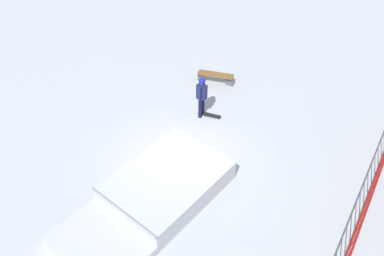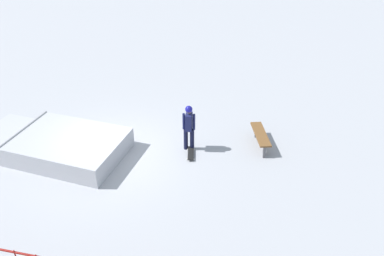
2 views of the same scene
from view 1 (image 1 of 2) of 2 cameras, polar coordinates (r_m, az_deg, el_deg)
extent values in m
plane|color=#A8AAB2|center=(12.40, -1.51, -5.10)|extent=(60.00, 60.00, 0.00)
cube|color=#B0B3BB|center=(11.20, -3.88, -8.71)|extent=(4.03, 3.25, 0.70)
cube|color=#B0B3BB|center=(10.36, -14.54, -17.70)|extent=(2.27, 2.90, 0.30)
cylinder|color=gray|center=(10.19, -11.04, -12.97)|extent=(0.58, 2.57, 0.08)
cylinder|color=black|center=(14.04, 1.31, 3.11)|extent=(0.15, 0.15, 0.82)
cylinder|color=black|center=(14.20, 1.72, 3.56)|extent=(0.15, 0.15, 0.82)
cube|color=#191E4C|center=(13.72, 1.56, 5.76)|extent=(0.22, 0.38, 0.60)
cylinder|color=#191E4C|center=(13.59, 1.22, 5.40)|extent=(0.09, 0.09, 0.60)
cylinder|color=#191E4C|center=(13.85, 1.89, 6.10)|extent=(0.09, 0.09, 0.60)
sphere|color=tan|center=(13.48, 1.59, 7.36)|extent=(0.22, 0.22, 0.22)
sphere|color=navy|center=(13.46, 1.60, 7.47)|extent=(0.25, 0.25, 0.25)
cube|color=black|center=(14.26, 3.01, 2.08)|extent=(0.29, 0.82, 0.02)
cylinder|color=silver|center=(14.28, 1.79, 1.91)|extent=(0.04, 0.06, 0.06)
cylinder|color=silver|center=(14.45, 2.12, 2.41)|extent=(0.04, 0.06, 0.06)
cylinder|color=silver|center=(14.14, 3.91, 1.39)|extent=(0.04, 0.06, 0.06)
cylinder|color=silver|center=(14.31, 4.22, 1.90)|extent=(0.04, 0.06, 0.06)
cylinder|color=maroon|center=(10.55, 26.80, -9.20)|extent=(10.56, 1.01, 0.05)
cylinder|color=maroon|center=(11.51, 24.84, -13.77)|extent=(10.56, 1.01, 0.05)
cylinder|color=maroon|center=(12.74, 28.01, -4.74)|extent=(0.03, 0.03, 1.50)
cylinder|color=maroon|center=(12.34, 27.57, -6.11)|extent=(0.03, 0.03, 1.50)
cylinder|color=maroon|center=(11.96, 27.10, -7.58)|extent=(0.03, 0.03, 1.50)
cylinder|color=maroon|center=(11.58, 26.59, -9.14)|extent=(0.03, 0.03, 1.50)
cylinder|color=maroon|center=(11.22, 26.04, -10.80)|extent=(0.03, 0.03, 1.50)
cylinder|color=maroon|center=(10.86, 25.45, -12.57)|extent=(0.03, 0.03, 1.50)
cylinder|color=maroon|center=(10.52, 24.81, -14.46)|extent=(0.03, 0.03, 1.50)
cylinder|color=maroon|center=(10.19, 24.12, -16.47)|extent=(0.03, 0.03, 1.50)
cube|color=brown|center=(16.20, 3.77, 8.50)|extent=(0.73, 1.65, 0.06)
cube|color=#4C4C51|center=(16.21, 5.99, 7.41)|extent=(0.08, 0.36, 0.42)
cube|color=#4C4C51|center=(16.45, 1.51, 8.11)|extent=(0.08, 0.36, 0.42)
camera|label=2|loc=(13.46, 61.54, 18.28)|focal=37.25mm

